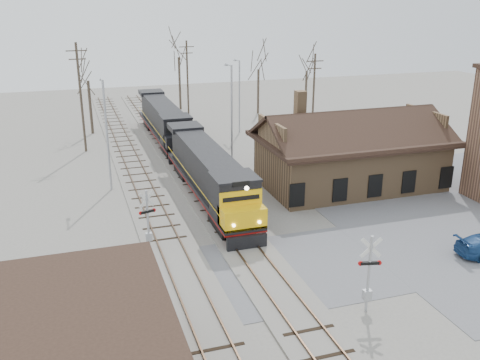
# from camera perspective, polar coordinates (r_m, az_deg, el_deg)

# --- Properties ---
(ground) EXTENTS (140.00, 140.00, 0.00)m
(ground) POSITION_cam_1_polar(r_m,az_deg,el_deg) (31.13, 2.61, -9.90)
(ground) COLOR gray
(ground) RESTS_ON ground
(road) EXTENTS (60.00, 9.00, 0.03)m
(road) POSITION_cam_1_polar(r_m,az_deg,el_deg) (31.12, 2.61, -9.88)
(road) COLOR slate
(road) RESTS_ON ground
(parking_lot) EXTENTS (22.00, 26.00, 0.03)m
(parking_lot) POSITION_cam_1_polar(r_m,az_deg,el_deg) (43.15, 23.64, -3.03)
(parking_lot) COLOR slate
(parking_lot) RESTS_ON ground
(track_main) EXTENTS (3.40, 90.00, 0.24)m
(track_main) POSITION_cam_1_polar(r_m,az_deg,el_deg) (44.22, -4.20, -0.83)
(track_main) COLOR gray
(track_main) RESTS_ON ground
(track_siding) EXTENTS (3.40, 90.00, 0.24)m
(track_siding) POSITION_cam_1_polar(r_m,az_deg,el_deg) (43.45, -9.96, -1.44)
(track_siding) COLOR gray
(track_siding) RESTS_ON ground
(depot) EXTENTS (15.20, 9.31, 7.90)m
(depot) POSITION_cam_1_polar(r_m,az_deg,el_deg) (45.11, 11.64, 2.35)
(depot) COLOR olive
(depot) RESTS_ON ground
(locomotive_lead) EXTENTS (2.81, 18.81, 4.17)m
(locomotive_lead) POSITION_cam_1_polar(r_m,az_deg,el_deg) (40.70, -3.22, 0.58)
(locomotive_lead) COLOR black
(locomotive_lead) RESTS_ON ground
(locomotive_trailing) EXTENTS (2.81, 18.81, 3.95)m
(locomotive_trailing) POSITION_cam_1_polar(r_m,az_deg,el_deg) (58.72, -8.06, 6.19)
(locomotive_trailing) COLOR black
(locomotive_trailing) RESTS_ON ground
(crossbuck_near) EXTENTS (1.17, 0.36, 4.15)m
(crossbuck_near) POSITION_cam_1_polar(r_m,az_deg,el_deg) (27.51, 13.56, -10.00)
(crossbuck_near) COLOR #A5A8AD
(crossbuck_near) RESTS_ON ground
(crossbuck_far) EXTENTS (1.10, 0.40, 3.95)m
(crossbuck_far) POSITION_cam_1_polar(r_m,az_deg,el_deg) (33.48, -9.79, -4.46)
(crossbuck_far) COLOR #A5A8AD
(crossbuck_far) RESTS_ON ground
(streetlight_a) EXTENTS (0.25, 2.04, 8.96)m
(streetlight_a) POSITION_cam_1_polar(r_m,az_deg,el_deg) (43.87, -14.06, 5.23)
(streetlight_a) COLOR #A5A8AD
(streetlight_a) RESTS_ON ground
(streetlight_b) EXTENTS (0.25, 2.04, 9.44)m
(streetlight_b) POSITION_cam_1_polar(r_m,az_deg,el_deg) (47.84, -0.94, 7.22)
(streetlight_b) COLOR #A5A8AD
(streetlight_b) RESTS_ON ground
(streetlight_c) EXTENTS (0.25, 2.04, 8.29)m
(streetlight_c) POSITION_cam_1_polar(r_m,az_deg,el_deg) (61.66, -0.10, 9.34)
(streetlight_c) COLOR #A5A8AD
(streetlight_c) RESTS_ON ground
(utility_pole_a) EXTENTS (2.00, 0.24, 10.87)m
(utility_pole_a) POSITION_cam_1_polar(r_m,az_deg,el_deg) (55.80, -16.62, 8.56)
(utility_pole_a) COLOR #382D23
(utility_pole_a) RESTS_ON ground
(utility_pole_b) EXTENTS (2.00, 0.24, 9.62)m
(utility_pole_b) POSITION_cam_1_polar(r_m,az_deg,el_deg) (72.29, -5.63, 10.97)
(utility_pole_b) COLOR #382D23
(utility_pole_b) RESTS_ON ground
(utility_pole_c) EXTENTS (2.00, 0.24, 9.16)m
(utility_pole_c) POSITION_cam_1_polar(r_m,az_deg,el_deg) (60.60, 7.85, 9.11)
(utility_pole_c) COLOR #382D23
(utility_pole_c) RESTS_ON ground
(tree_b) EXTENTS (4.04, 4.04, 9.91)m
(tree_b) POSITION_cam_1_polar(r_m,az_deg,el_deg) (63.12, -15.99, 11.03)
(tree_b) COLOR #382D23
(tree_b) RESTS_ON ground
(tree_c) EXTENTS (4.79, 4.79, 11.73)m
(tree_c) POSITION_cam_1_polar(r_m,az_deg,el_deg) (75.02, -6.58, 13.79)
(tree_c) COLOR #382D23
(tree_c) RESTS_ON ground
(tree_d) EXTENTS (3.94, 3.94, 9.66)m
(tree_d) POSITION_cam_1_polar(r_m,az_deg,el_deg) (71.84, 1.99, 12.48)
(tree_d) COLOR #382D23
(tree_d) RESTS_ON ground
(tree_e) EXTENTS (3.83, 3.83, 9.39)m
(tree_e) POSITION_cam_1_polar(r_m,az_deg,el_deg) (72.09, 7.16, 12.21)
(tree_e) COLOR #382D23
(tree_e) RESTS_ON ground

